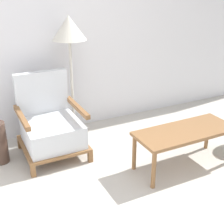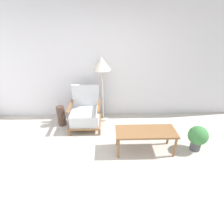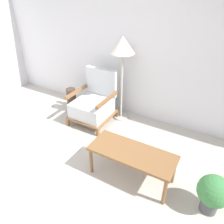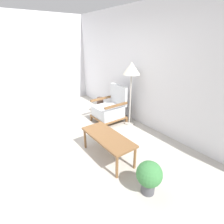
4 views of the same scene
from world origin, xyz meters
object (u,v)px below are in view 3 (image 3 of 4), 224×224
object	(u,v)px
coffee_table	(132,155)
vase	(72,100)
armchair	(94,104)
potted_plant	(213,193)
floor_lamp	(123,49)

from	to	relation	value
coffee_table	vase	distance (m)	2.01
armchair	vase	world-z (taller)	armchair
coffee_table	potted_plant	world-z (taller)	potted_plant
armchair	coffee_table	world-z (taller)	armchair
coffee_table	vase	world-z (taller)	vase
armchair	vase	bearing A→B (deg)	172.81
floor_lamp	coffee_table	world-z (taller)	floor_lamp
vase	armchair	bearing A→B (deg)	-7.19
floor_lamp	coffee_table	xyz separation A→B (m)	(0.80, -1.22, -0.92)
floor_lamp	vase	distance (m)	1.45
potted_plant	vase	bearing A→B (deg)	160.32
armchair	vase	xyz separation A→B (m)	(-0.57, 0.07, -0.11)
armchair	coffee_table	bearing A→B (deg)	-37.22
armchair	vase	size ratio (longest dim) A/B	1.93
coffee_table	armchair	bearing A→B (deg)	142.78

